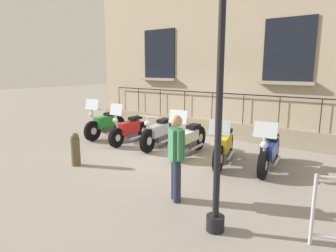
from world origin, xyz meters
TOP-DOWN VIEW (x-y plane):
  - ground_plane at (0.00, 0.00)m, footprint 60.00×60.00m
  - building_facade at (-2.77, -0.00)m, footprint 0.82×11.22m
  - motorcycle_green at (0.07, -2.95)m, footprint 1.94×0.73m
  - motorcycle_red at (0.14, -1.70)m, footprint 1.92×0.58m
  - motorcycle_silver at (-0.03, -0.58)m, footprint 2.03×0.65m
  - motorcycle_white at (0.09, 0.59)m, footprint 2.05×0.65m
  - motorcycle_yellow at (0.18, 1.74)m, footprint 2.07×0.84m
  - motorcycle_blue at (-0.02, 2.86)m, footprint 2.09×0.62m
  - lamppost at (3.27, 3.12)m, footprint 0.38×0.38m
  - bollard at (2.61, -1.21)m, footprint 0.23×0.23m
  - pedestrian_standing at (2.76, 2.03)m, footprint 0.40×0.43m

SIDE VIEW (x-z plane):
  - ground_plane at x=0.00m, z-range 0.00..0.00m
  - motorcycle_blue at x=-0.02m, z-range -0.23..1.06m
  - bollard at x=2.61m, z-range 0.00..0.85m
  - motorcycle_yellow at x=0.18m, z-range -0.20..1.06m
  - motorcycle_red at x=0.14m, z-range -0.25..1.12m
  - motorcycle_white at x=0.09m, z-range -0.23..1.13m
  - motorcycle_silver at x=-0.03m, z-range -0.09..0.99m
  - motorcycle_green at x=0.07m, z-range -0.24..1.19m
  - pedestrian_standing at x=2.76m, z-range 0.10..1.74m
  - lamppost at x=3.27m, z-range 0.57..5.20m
  - building_facade at x=-2.77m, z-range -0.09..6.64m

